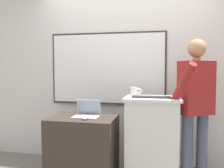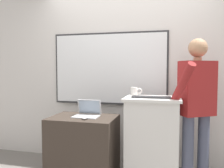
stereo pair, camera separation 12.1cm
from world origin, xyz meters
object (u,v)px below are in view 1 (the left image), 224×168
at_px(computer_mouse_by_laptop, 85,118).
at_px(coffee_mug, 134,91).
at_px(lectern_podium, 152,140).
at_px(laptop, 87,112).
at_px(person_presenter, 196,102).
at_px(wireless_keyboard, 151,97).
at_px(side_desk, 83,148).

bearing_deg(computer_mouse_by_laptop, coffee_mug, 38.03).
bearing_deg(lectern_podium, laptop, -178.14).
bearing_deg(person_presenter, computer_mouse_by_laptop, 162.66).
distance_m(person_presenter, computer_mouse_by_laptop, 1.30).
distance_m(wireless_keyboard, coffee_mug, 0.34).
distance_m(laptop, computer_mouse_by_laptop, 0.20).
relative_size(person_presenter, laptop, 5.55).
bearing_deg(side_desk, lectern_podium, 5.68).
bearing_deg(laptop, side_desk, -123.24).
distance_m(lectern_podium, laptop, 0.86).
distance_m(lectern_podium, person_presenter, 0.68).
relative_size(lectern_podium, wireless_keyboard, 2.36).
distance_m(lectern_podium, computer_mouse_by_laptop, 0.84).
xyz_separation_m(person_presenter, laptop, (-1.29, -0.11, -0.15)).
bearing_deg(side_desk, person_presenter, 7.03).
distance_m(person_presenter, coffee_mug, 0.75).
height_order(side_desk, wireless_keyboard, wireless_keyboard).
xyz_separation_m(computer_mouse_by_laptop, coffee_mug, (0.52, 0.40, 0.29)).
bearing_deg(coffee_mug, lectern_podium, -37.17).
bearing_deg(computer_mouse_by_laptop, wireless_keyboard, 11.95).
xyz_separation_m(laptop, computer_mouse_by_laptop, (0.04, -0.20, -0.04)).
relative_size(laptop, coffee_mug, 2.09).
bearing_deg(laptop, coffee_mug, 20.64).
bearing_deg(computer_mouse_by_laptop, lectern_podium, 16.32).
bearing_deg(wireless_keyboard, lectern_podium, 78.59).
xyz_separation_m(person_presenter, wireless_keyboard, (-0.51, -0.15, 0.06)).
relative_size(laptop, wireless_keyboard, 0.70).
relative_size(person_presenter, coffee_mug, 11.57).
bearing_deg(lectern_podium, computer_mouse_by_laptop, -163.68).
bearing_deg(laptop, wireless_keyboard, -2.82).
xyz_separation_m(lectern_podium, wireless_keyboard, (-0.01, -0.06, 0.52)).
xyz_separation_m(side_desk, wireless_keyboard, (0.82, 0.02, 0.65)).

